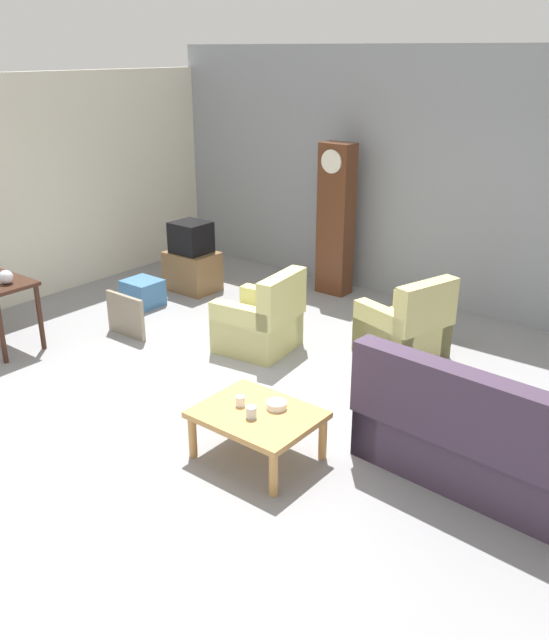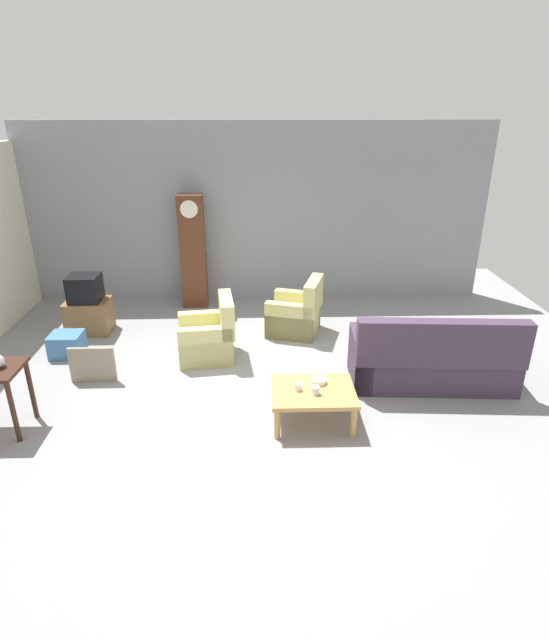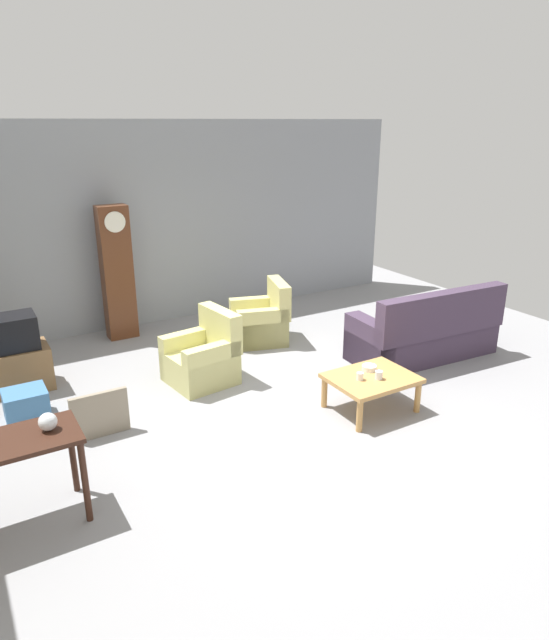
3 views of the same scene
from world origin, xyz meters
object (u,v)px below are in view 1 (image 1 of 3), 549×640
at_px(framed_picture_leaning, 126,316).
at_px(bowl_white_stacked, 277,405).
at_px(armchair_olive_far, 405,330).
at_px(tv_stand_cabinet, 193,271).
at_px(cup_blue_rimmed, 251,412).
at_px(tv_crt, 191,237).
at_px(storage_box_blue, 143,293).
at_px(glass_dome_cloche, 6,277).
at_px(cup_white_porcelain, 240,401).
at_px(coffee_table_wood, 257,419).
at_px(grandfather_clock, 336,220).
at_px(armchair_olive_near, 261,324).
at_px(couch_floral, 493,447).

relative_size(framed_picture_leaning, bowl_white_stacked, 3.53).
distance_m(armchair_olive_far, framed_picture_leaning, 3.21).
height_order(tv_stand_cabinet, framed_picture_leaning, tv_stand_cabinet).
bearing_deg(cup_blue_rimmed, tv_crt, 141.00).
xyz_separation_m(tv_crt, bowl_white_stacked, (3.46, -2.51, -0.30)).
bearing_deg(tv_crt, cup_blue_rimmed, -39.00).
xyz_separation_m(storage_box_blue, glass_dome_cloche, (-0.01, -1.85, 0.70)).
relative_size(cup_white_porcelain, cup_blue_rimmed, 0.89).
bearing_deg(storage_box_blue, cup_blue_rimmed, -28.74).
xyz_separation_m(armchair_olive_far, coffee_table_wood, (0.01, -2.53, 0.06)).
bearing_deg(tv_stand_cabinet, tv_crt, 0.00).
bearing_deg(grandfather_clock, armchair_olive_far, -35.51).
bearing_deg(framed_picture_leaning, tv_crt, 108.17).
bearing_deg(cup_white_porcelain, coffee_table_wood, 1.10).
distance_m(armchair_olive_near, armchair_olive_far, 1.58).
distance_m(armchair_olive_near, tv_crt, 2.29).
distance_m(coffee_table_wood, bowl_white_stacked, 0.19).
xyz_separation_m(tv_crt, cup_blue_rimmed, (3.39, -2.75, -0.29)).
bearing_deg(tv_stand_cabinet, storage_box_blue, -95.58).
distance_m(coffee_table_wood, storage_box_blue, 3.91).
distance_m(coffee_table_wood, cup_blue_rimmed, 0.15).
xyz_separation_m(grandfather_clock, bowl_white_stacked, (1.87, -3.65, -0.57)).
xyz_separation_m(couch_floral, grandfather_clock, (-3.43, 3.00, 0.67)).
height_order(coffee_table_wood, grandfather_clock, grandfather_clock).
bearing_deg(storage_box_blue, bowl_white_stacked, -25.16).
bearing_deg(tv_crt, bowl_white_stacked, -35.92).
bearing_deg(grandfather_clock, storage_box_blue, -130.18).
distance_m(armchair_olive_far, cup_white_porcelain, 2.54).
distance_m(armchair_olive_far, glass_dome_cloche, 4.34).
height_order(armchair_olive_far, tv_stand_cabinet, armchair_olive_far).
bearing_deg(grandfather_clock, glass_dome_cloche, -113.66).
distance_m(tv_crt, storage_box_blue, 1.03).
bearing_deg(cup_white_porcelain, armchair_olive_near, 124.75).
xyz_separation_m(grandfather_clock, storage_box_blue, (-1.68, -1.98, -0.85)).
xyz_separation_m(coffee_table_wood, tv_stand_cabinet, (-3.38, 2.65, -0.09)).
relative_size(couch_floral, grandfather_clock, 1.06).
relative_size(armchair_olive_near, cup_blue_rimmed, 9.53).
xyz_separation_m(tv_stand_cabinet, bowl_white_stacked, (3.46, -2.51, 0.18)).
relative_size(framed_picture_leaning, cup_blue_rimmed, 6.21).
relative_size(armchair_olive_near, storage_box_blue, 2.02).
xyz_separation_m(armchair_olive_far, bowl_white_stacked, (0.10, -2.38, 0.14)).
relative_size(tv_stand_cabinet, cup_white_porcelain, 7.88).
height_order(grandfather_clock, framed_picture_leaning, grandfather_clock).
bearing_deg(cup_blue_rimmed, bowl_white_stacked, 74.98).
relative_size(armchair_olive_near, bowl_white_stacked, 5.41).
bearing_deg(framed_picture_leaning, grandfather_clock, 69.33).
height_order(grandfather_clock, cup_blue_rimmed, grandfather_clock).
height_order(armchair_olive_far, grandfather_clock, grandfather_clock).
height_order(armchair_olive_near, framed_picture_leaning, armchair_olive_near).
xyz_separation_m(couch_floral, coffee_table_wood, (-1.65, -0.80, 0.01)).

